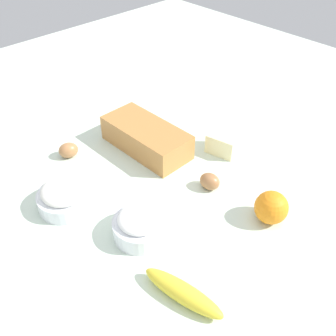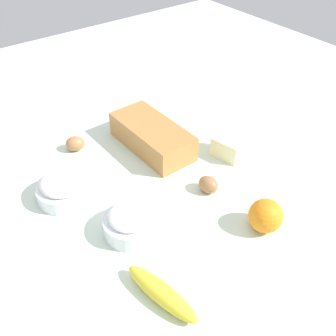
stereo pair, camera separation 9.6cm
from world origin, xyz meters
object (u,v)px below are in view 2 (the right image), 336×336
at_px(butter_block, 228,148).
at_px(egg_beside_bowl, 208,184).
at_px(loaf_pan, 152,136).
at_px(orange_fruit, 266,216).
at_px(egg_near_butter, 75,144).
at_px(flour_bowl, 64,187).
at_px(sugar_bowl, 131,222).
at_px(banana, 162,293).

relative_size(butter_block, egg_beside_bowl, 1.57).
bearing_deg(loaf_pan, butter_block, -139.06).
bearing_deg(orange_fruit, loaf_pan, 2.94).
distance_m(butter_block, egg_near_butter, 0.46).
distance_m(flour_bowl, orange_fruit, 0.52).
bearing_deg(butter_block, loaf_pan, 41.85).
bearing_deg(loaf_pan, sugar_bowl, 135.42).
distance_m(loaf_pan, flour_bowl, 0.32).
bearing_deg(egg_beside_bowl, loaf_pan, 0.75).
bearing_deg(banana, orange_fruit, -88.80).
xyz_separation_m(orange_fruit, egg_beside_bowl, (0.18, 0.02, -0.02)).
height_order(flour_bowl, orange_fruit, orange_fruit).
height_order(sugar_bowl, butter_block, sugar_bowl).
relative_size(banana, egg_near_butter, 3.29).
bearing_deg(loaf_pan, egg_near_butter, 55.48).
height_order(sugar_bowl, banana, sugar_bowl).
height_order(sugar_bowl, orange_fruit, orange_fruit).
height_order(flour_bowl, sugar_bowl, same).
xyz_separation_m(egg_near_butter, egg_beside_bowl, (-0.39, -0.20, -0.00)).
xyz_separation_m(loaf_pan, egg_near_butter, (0.13, 0.20, -0.02)).
distance_m(flour_bowl, banana, 0.40).
xyz_separation_m(banana, orange_fruit, (0.01, -0.31, 0.02)).
relative_size(sugar_bowl, butter_block, 1.48).
bearing_deg(orange_fruit, flour_bowl, 40.64).
xyz_separation_m(banana, butter_block, (0.27, -0.45, 0.01)).
bearing_deg(sugar_bowl, egg_beside_bowl, -90.70).
xyz_separation_m(banana, egg_beside_bowl, (0.19, -0.30, 0.00)).
distance_m(sugar_bowl, banana, 0.20).
bearing_deg(butter_block, egg_near_butter, 49.15).
height_order(banana, egg_beside_bowl, egg_beside_bowl).
height_order(banana, orange_fruit, orange_fruit).
distance_m(orange_fruit, egg_near_butter, 0.61).
bearing_deg(sugar_bowl, flour_bowl, 19.49).
height_order(flour_bowl, egg_near_butter, flour_bowl).
height_order(orange_fruit, butter_block, orange_fruit).
relative_size(orange_fruit, egg_beside_bowl, 1.45).
height_order(loaf_pan, egg_near_butter, loaf_pan).
height_order(loaf_pan, orange_fruit, orange_fruit).
distance_m(banana, egg_near_butter, 0.58).
height_order(sugar_bowl, egg_beside_bowl, sugar_bowl).
xyz_separation_m(orange_fruit, egg_near_butter, (0.57, 0.22, -0.02)).
bearing_deg(egg_beside_bowl, sugar_bowl, 89.30).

